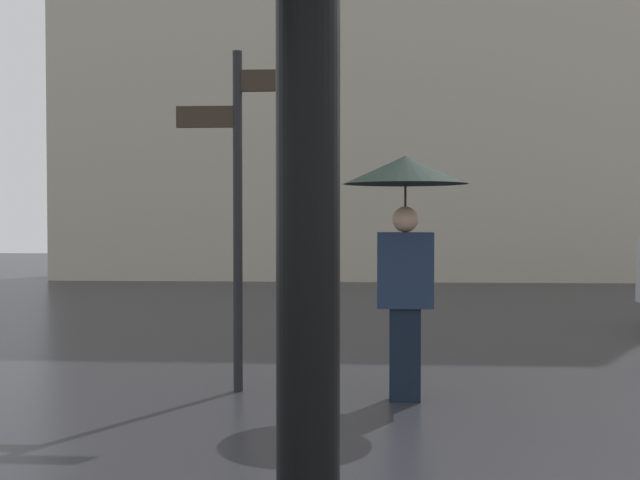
{
  "coord_description": "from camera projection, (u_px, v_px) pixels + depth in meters",
  "views": [
    {
      "loc": [
        -0.44,
        -2.3,
        1.47
      ],
      "look_at": [
        -0.89,
        5.24,
        1.26
      ],
      "focal_mm": 44.11,
      "sensor_mm": 36.0,
      "label": 1
    }
  ],
  "objects": [
    {
      "name": "pedestrian_with_umbrella",
      "position": [
        405.0,
        205.0,
        6.29
      ],
      "size": [
        1.0,
        1.0,
        1.97
      ],
      "rotation": [
        0.0,
        0.0,
        3.47
      ],
      "color": "black",
      "rests_on": "ground"
    },
    {
      "name": "street_signpost",
      "position": [
        238.0,
        185.0,
        6.62
      ],
      "size": [
        1.08,
        0.08,
        2.88
      ],
      "color": "black",
      "rests_on": "ground"
    }
  ]
}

